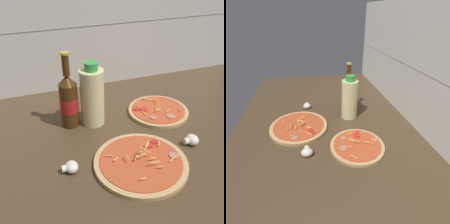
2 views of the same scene
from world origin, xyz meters
The scene contains 8 objects.
counter_slab centered at (0.00, 0.00, 1.25)cm, with size 160.00×90.00×2.50cm.
tile_backsplash centered at (0.00, 45.50, 30.00)cm, with size 160.00×1.13×60.00cm.
pizza_near centered at (1.56, -12.74, 3.36)cm, with size 28.56×28.56×4.94cm.
pizza_far centered at (20.67, 12.40, 3.33)cm, with size 23.42×23.42×3.86cm.
beer_bottle centered at (-13.49, 16.02, 12.77)cm, with size 6.46×6.46×27.88cm.
oil_bottle centered at (-5.23, 14.77, 13.42)cm, with size 8.50×8.50×23.74cm.
mushroom_left centered at (21.75, -9.06, 4.18)cm, with size 5.03×4.79×3.35cm.
mushroom_right centered at (-18.95, -8.16, 4.11)cm, with size 4.84×4.61×3.23cm.
Camera 2 is at (76.64, -5.90, 53.82)cm, focal length 28.00 mm.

